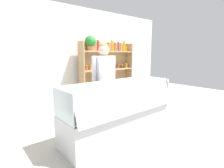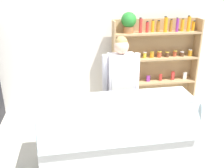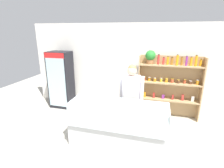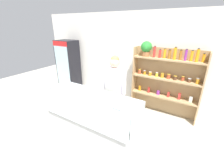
# 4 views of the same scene
# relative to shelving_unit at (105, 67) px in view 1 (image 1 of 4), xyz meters

# --- Properties ---
(ground_plane) EXTENTS (12.00, 12.00, 0.00)m
(ground_plane) POSITION_rel_shelving_unit_xyz_m (-1.01, -1.78, -1.11)
(ground_plane) COLOR #B7B2A3
(back_wall) EXTENTS (6.80, 0.10, 2.70)m
(back_wall) POSITION_rel_shelving_unit_xyz_m (-1.01, 0.30, 0.24)
(back_wall) COLOR white
(back_wall) RESTS_ON ground
(shelving_unit) EXTENTS (1.74, 0.29, 1.95)m
(shelving_unit) POSITION_rel_shelving_unit_xyz_m (0.00, 0.00, 0.00)
(shelving_unit) COLOR tan
(shelving_unit) RESTS_ON ground
(deli_display_case) EXTENTS (2.11, 0.74, 1.01)m
(deli_display_case) POSITION_rel_shelving_unit_xyz_m (-1.03, -1.72, -0.80)
(deli_display_case) COLOR silver
(deli_display_case) RESTS_ON ground
(shop_clerk) EXTENTS (0.59, 0.25, 1.72)m
(shop_clerk) POSITION_rel_shelving_unit_xyz_m (-0.85, -1.07, -0.09)
(shop_clerk) COLOR #2D2D38
(shop_clerk) RESTS_ON ground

